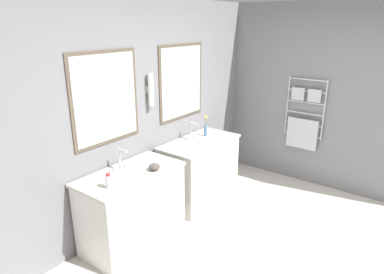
{
  "coord_description": "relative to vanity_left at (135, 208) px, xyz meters",
  "views": [
    {
      "loc": [
        -2.8,
        -0.88,
        2.33
      ],
      "look_at": [
        0.12,
        1.34,
        1.09
      ],
      "focal_mm": 32.0,
      "sensor_mm": 36.0,
      "label": 1
    }
  ],
  "objects": [
    {
      "name": "faucet_left",
      "position": [
        0.0,
        0.18,
        0.53
      ],
      "size": [
        0.17,
        0.14,
        0.23
      ],
      "color": "silver",
      "rests_on": "vanity_left"
    },
    {
      "name": "ground_plane",
      "position": [
        0.6,
        -1.56,
        -0.42
      ],
      "size": [
        16.0,
        16.0,
        0.0
      ],
      "primitive_type": "plane",
      "color": "silver"
    },
    {
      "name": "amenity_bowl",
      "position": [
        0.19,
        -0.12,
        0.45
      ],
      "size": [
        0.12,
        0.12,
        0.07
      ],
      "color": "#4C4742",
      "rests_on": "vanity_left"
    },
    {
      "name": "flower_vase",
      "position": [
        1.46,
        0.1,
        0.52
      ],
      "size": [
        0.05,
        0.05,
        0.29
      ],
      "color": "teal",
      "rests_on": "vanity_right"
    },
    {
      "name": "vanity_left",
      "position": [
        0.0,
        0.0,
        0.0
      ],
      "size": [
        1.14,
        0.65,
        0.84
      ],
      "color": "silver",
      "rests_on": "ground_plane"
    },
    {
      "name": "wall_right",
      "position": [
        2.68,
        -0.71,
        0.87
      ],
      "size": [
        0.13,
        3.87,
        2.6
      ],
      "color": "slate",
      "rests_on": "ground_plane"
    },
    {
      "name": "wall_back",
      "position": [
        0.6,
        0.37,
        0.89
      ],
      "size": [
        5.69,
        0.15,
        2.6
      ],
      "color": "slate",
      "rests_on": "ground_plane"
    },
    {
      "name": "toiletry_bottle",
      "position": [
        -0.36,
        -0.06,
        0.48
      ],
      "size": [
        0.06,
        0.06,
        0.15
      ],
      "color": "silver",
      "rests_on": "vanity_left"
    },
    {
      "name": "faucet_right",
      "position": [
        1.23,
        0.18,
        0.53
      ],
      "size": [
        0.17,
        0.14,
        0.23
      ],
      "color": "silver",
      "rests_on": "vanity_right"
    },
    {
      "name": "vanity_right",
      "position": [
        1.23,
        0.0,
        0.0
      ],
      "size": [
        1.14,
        0.65,
        0.84
      ],
      "color": "silver",
      "rests_on": "ground_plane"
    }
  ]
}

